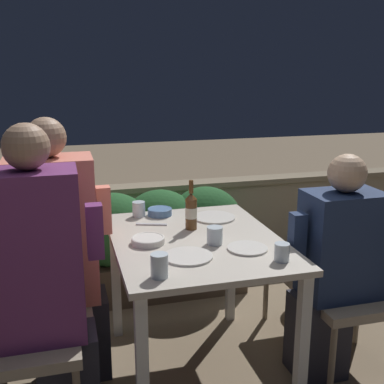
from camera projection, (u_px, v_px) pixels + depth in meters
The scene contains 23 objects.
ground_plane at pixel (196, 370), 2.60m from camera, with size 16.00×16.00×0.00m, color #847056.
parapet_wall at pixel (148, 227), 3.82m from camera, with size 9.00×0.18×0.70m.
dining_table at pixel (196, 257), 2.43m from camera, with size 0.82×1.04×0.76m.
planter_hedge at pixel (160, 238), 3.38m from camera, with size 1.20×0.47×0.77m.
chair_left_near at pixel (1, 327), 2.06m from camera, with size 0.47×0.46×0.84m.
person_purple_stripe at pixel (45, 282), 2.06m from camera, with size 0.47×0.26×1.38m.
chair_left_far at pixel (22, 291), 2.39m from camera, with size 0.47×0.46×0.84m.
person_coral_top at pixel (61, 254), 2.39m from camera, with size 0.49×0.26×1.36m.
chair_right_near at pixel (366, 279), 2.53m from camera, with size 0.47×0.46×0.84m.
person_navy_jumper at pixel (334, 268), 2.45m from camera, with size 0.47×0.26×1.18m.
chair_right_far at pixel (327, 252), 2.89m from camera, with size 0.47×0.46×0.84m.
beer_bottle at pixel (191, 211), 2.52m from camera, with size 0.06×0.06×0.26m.
plate_0 at pixel (188, 256), 2.16m from camera, with size 0.22×0.22×0.01m.
plate_1 at pixel (247, 248), 2.26m from camera, with size 0.19×0.19×0.01m.
plate_2 at pixel (214, 217), 2.72m from camera, with size 0.24×0.24×0.01m.
bowl_0 at pixel (148, 240), 2.33m from camera, with size 0.16×0.16×0.03m.
bowl_1 at pixel (160, 211), 2.77m from camera, with size 0.14×0.14×0.04m.
glass_cup_0 at pixel (282, 252), 2.12m from camera, with size 0.07×0.07×0.08m.
glass_cup_1 at pixel (159, 266), 1.95m from camera, with size 0.07×0.07×0.10m.
glass_cup_2 at pixel (139, 209), 2.75m from camera, with size 0.07×0.07×0.09m.
glass_cup_3 at pixel (215, 235), 2.32m from camera, with size 0.08×0.08×0.09m.
fork_0 at pixel (152, 224), 2.60m from camera, with size 0.17×0.07×0.01m.
potted_plant at pixel (323, 231), 3.46m from camera, with size 0.28×0.28×0.73m.
Camera 1 is at (-0.62, -2.18, 1.59)m, focal length 45.00 mm.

